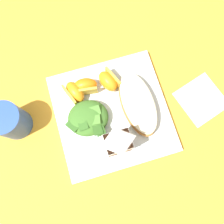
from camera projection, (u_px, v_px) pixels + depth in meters
ground at (112, 114)px, 0.62m from camera, size 3.00×3.00×0.00m
white_plate at (112, 114)px, 0.61m from camera, size 0.28×0.28×0.02m
cheesy_pizza_bread at (138, 105)px, 0.59m from camera, size 0.09×0.17×0.04m
green_salad_pile at (88, 118)px, 0.58m from camera, size 0.11×0.10×0.04m
milk_carton at (118, 143)px, 0.52m from camera, size 0.06×0.05×0.11m
orange_wedge_front at (109, 81)px, 0.60m from camera, size 0.06×0.07×0.04m
orange_wedge_middle at (85, 86)px, 0.59m from camera, size 0.06×0.04×0.04m
orange_wedge_rear at (74, 92)px, 0.59m from camera, size 0.06×0.07×0.04m
paper_napkin at (201, 99)px, 0.62m from camera, size 0.14×0.14×0.00m
drinking_blue_cup at (10, 121)px, 0.56m from camera, size 0.08×0.08×0.09m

